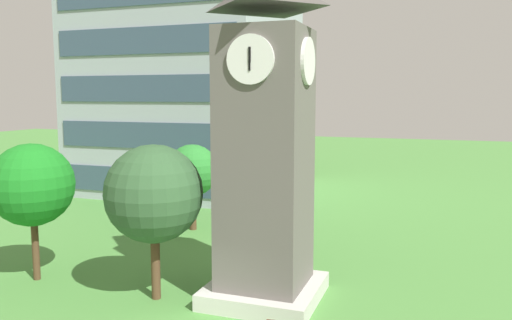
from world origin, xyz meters
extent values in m
cube|color=#9EA8B2|center=(-11.75, 24.28, 9.60)|extent=(14.88, 13.95, 19.20)
cube|color=#384C60|center=(-11.75, 17.25, 1.60)|extent=(13.69, 0.10, 1.80)
cube|color=#384C60|center=(-11.75, 17.25, 4.80)|extent=(13.69, 0.10, 1.80)
cube|color=#384C60|center=(-11.75, 17.25, 8.00)|extent=(13.69, 0.10, 1.80)
cube|color=#384C60|center=(-11.75, 17.25, 11.20)|extent=(13.69, 0.10, 1.80)
cube|color=#605B56|center=(1.43, 4.16, 4.93)|extent=(2.95, 2.95, 9.85)
cube|color=beige|center=(1.43, 4.16, 0.30)|extent=(3.99, 3.99, 0.60)
cylinder|color=white|center=(1.43, 2.63, 8.67)|extent=(1.63, 0.12, 1.63)
cylinder|color=white|center=(2.96, 4.16, 8.67)|extent=(0.12, 1.63, 1.63)
cube|color=black|center=(1.43, 2.56, 8.82)|extent=(0.09, 0.06, 0.49)
cube|color=black|center=(1.43, 2.55, 8.67)|extent=(0.06, 0.03, 0.73)
cylinder|color=#513823|center=(-5.57, 12.15, 1.18)|extent=(0.38, 0.38, 2.37)
sphere|color=#2C8230|center=(-5.57, 12.15, 3.38)|extent=(2.90, 2.90, 2.90)
cylinder|color=#513823|center=(-8.04, 2.88, 1.39)|extent=(0.28, 0.28, 2.78)
sphere|color=#197B1F|center=(-8.04, 2.88, 3.95)|extent=(3.34, 3.34, 3.34)
cylinder|color=#513823|center=(-2.39, 2.80, 1.36)|extent=(0.34, 0.34, 2.71)
sphere|color=#315731|center=(-2.39, 2.80, 3.97)|extent=(3.60, 3.60, 3.60)
camera|label=1|loc=(7.25, -13.06, 7.49)|focal=35.75mm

